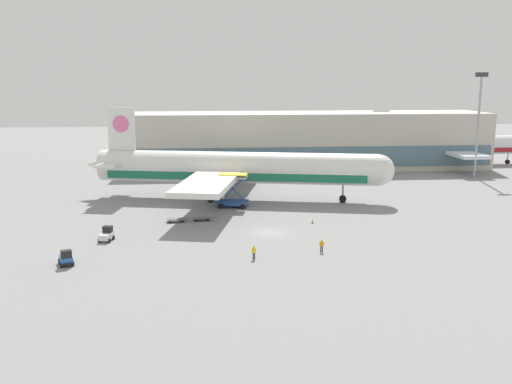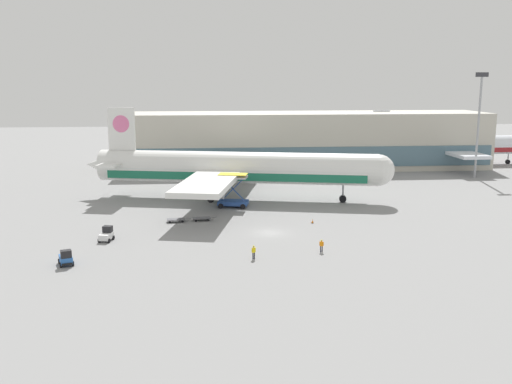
{
  "view_description": "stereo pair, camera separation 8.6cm",
  "coord_description": "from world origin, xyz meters",
  "px_view_note": "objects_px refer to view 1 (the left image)",
  "views": [
    {
      "loc": [
        -9.22,
        -80.27,
        21.99
      ],
      "look_at": [
        -1.08,
        10.96,
        4.0
      ],
      "focal_mm": 40.0,
      "sensor_mm": 36.0,
      "label": 1
    },
    {
      "loc": [
        -9.14,
        -80.27,
        21.99
      ],
      "look_at": [
        -1.08,
        10.96,
        4.0
      ],
      "focal_mm": 40.0,
      "sensor_mm": 36.0,
      "label": 2
    }
  ],
  "objects_px": {
    "airplane_main": "(232,169)",
    "baggage_tug_foreground": "(107,235)",
    "light_mast": "(479,118)",
    "scissor_lift_loader": "(233,195)",
    "ground_crew_near": "(254,251)",
    "traffic_cone_near": "(313,221)",
    "baggage_dolly_second": "(202,218)",
    "baggage_dolly_lead": "(176,220)",
    "ground_crew_far": "(322,245)",
    "airplane_distant": "(446,146)",
    "baggage_tug_mid": "(66,258)"
  },
  "relations": [
    {
      "from": "baggage_tug_mid",
      "to": "ground_crew_near",
      "type": "bearing_deg",
      "value": 71.08
    },
    {
      "from": "light_mast",
      "to": "airplane_main",
      "type": "relative_size",
      "value": 0.41
    },
    {
      "from": "baggage_dolly_second",
      "to": "traffic_cone_near",
      "type": "xyz_separation_m",
      "value": [
        17.31,
        -3.14,
        -0.06
      ]
    },
    {
      "from": "baggage_tug_mid",
      "to": "traffic_cone_near",
      "type": "bearing_deg",
      "value": 98.13
    },
    {
      "from": "airplane_main",
      "to": "baggage_tug_mid",
      "type": "bearing_deg",
      "value": -108.08
    },
    {
      "from": "baggage_tug_foreground",
      "to": "baggage_tug_mid",
      "type": "distance_m",
      "value": 10.91
    },
    {
      "from": "baggage_dolly_lead",
      "to": "traffic_cone_near",
      "type": "height_order",
      "value": "traffic_cone_near"
    },
    {
      "from": "light_mast",
      "to": "baggage_tug_foreground",
      "type": "distance_m",
      "value": 89.3
    },
    {
      "from": "traffic_cone_near",
      "to": "baggage_dolly_second",
      "type": "bearing_deg",
      "value": 169.72
    },
    {
      "from": "airplane_main",
      "to": "baggage_tug_foreground",
      "type": "xyz_separation_m",
      "value": [
        -18.78,
        -26.59,
        -4.96
      ]
    },
    {
      "from": "ground_crew_near",
      "to": "traffic_cone_near",
      "type": "relative_size",
      "value": 2.59
    },
    {
      "from": "airplane_main",
      "to": "scissor_lift_loader",
      "type": "relative_size",
      "value": 9.67
    },
    {
      "from": "airplane_main",
      "to": "ground_crew_near",
      "type": "xyz_separation_m",
      "value": [
        0.95,
        -36.69,
        -4.8
      ]
    },
    {
      "from": "baggage_tug_foreground",
      "to": "airplane_distant",
      "type": "bearing_deg",
      "value": -36.83
    },
    {
      "from": "airplane_main",
      "to": "traffic_cone_near",
      "type": "bearing_deg",
      "value": -46.27
    },
    {
      "from": "baggage_tug_foreground",
      "to": "baggage_dolly_lead",
      "type": "bearing_deg",
      "value": -30.02
    },
    {
      "from": "light_mast",
      "to": "airplane_distant",
      "type": "relative_size",
      "value": 0.48
    },
    {
      "from": "ground_crew_far",
      "to": "traffic_cone_near",
      "type": "distance_m",
      "value": 15.37
    },
    {
      "from": "traffic_cone_near",
      "to": "baggage_tug_mid",
      "type": "bearing_deg",
      "value": -152.05
    },
    {
      "from": "baggage_dolly_lead",
      "to": "traffic_cone_near",
      "type": "distance_m",
      "value": 21.49
    },
    {
      "from": "baggage_tug_foreground",
      "to": "ground_crew_near",
      "type": "relative_size",
      "value": 1.52
    },
    {
      "from": "airplane_distant",
      "to": "baggage_tug_mid",
      "type": "bearing_deg",
      "value": -137.39
    },
    {
      "from": "scissor_lift_loader",
      "to": "baggage_tug_mid",
      "type": "relative_size",
      "value": 2.14
    },
    {
      "from": "airplane_distant",
      "to": "airplane_main",
      "type": "bearing_deg",
      "value": -146.93
    },
    {
      "from": "airplane_main",
      "to": "baggage_tug_foreground",
      "type": "relative_size",
      "value": 21.31
    },
    {
      "from": "scissor_lift_loader",
      "to": "baggage_tug_foreground",
      "type": "height_order",
      "value": "scissor_lift_loader"
    },
    {
      "from": "light_mast",
      "to": "ground_crew_near",
      "type": "distance_m",
      "value": 80.09
    },
    {
      "from": "light_mast",
      "to": "airplane_distant",
      "type": "xyz_separation_m",
      "value": [
        1.6,
        20.16,
        -8.74
      ]
    },
    {
      "from": "light_mast",
      "to": "baggage_tug_foreground",
      "type": "relative_size",
      "value": 8.82
    },
    {
      "from": "baggage_tug_foreground",
      "to": "baggage_dolly_second",
      "type": "xyz_separation_m",
      "value": [
        13.15,
        10.48,
        -0.49
      ]
    },
    {
      "from": "traffic_cone_near",
      "to": "baggage_tug_foreground",
      "type": "bearing_deg",
      "value": -166.44
    },
    {
      "from": "baggage_tug_mid",
      "to": "traffic_cone_near",
      "type": "distance_m",
      "value": 37.99
    },
    {
      "from": "ground_crew_far",
      "to": "baggage_tug_foreground",
      "type": "bearing_deg",
      "value": 11.42
    },
    {
      "from": "baggage_tug_foreground",
      "to": "baggage_tug_mid",
      "type": "bearing_deg",
      "value": 176.02
    },
    {
      "from": "airplane_distant",
      "to": "traffic_cone_near",
      "type": "relative_size",
      "value": 72.45
    },
    {
      "from": "light_mast",
      "to": "traffic_cone_near",
      "type": "xyz_separation_m",
      "value": [
        -44.99,
        -38.66,
        -13.37
      ]
    },
    {
      "from": "baggage_dolly_second",
      "to": "ground_crew_near",
      "type": "xyz_separation_m",
      "value": [
        6.58,
        -20.59,
        0.65
      ]
    },
    {
      "from": "baggage_tug_mid",
      "to": "baggage_dolly_second",
      "type": "relative_size",
      "value": 0.73
    },
    {
      "from": "baggage_dolly_second",
      "to": "ground_crew_near",
      "type": "distance_m",
      "value": 21.62
    },
    {
      "from": "ground_crew_near",
      "to": "scissor_lift_loader",
      "type": "bearing_deg",
      "value": 66.76
    },
    {
      "from": "baggage_tug_foreground",
      "to": "traffic_cone_near",
      "type": "distance_m",
      "value": 31.33
    },
    {
      "from": "light_mast",
      "to": "baggage_dolly_second",
      "type": "bearing_deg",
      "value": -150.31
    },
    {
      "from": "baggage_dolly_second",
      "to": "ground_crew_far",
      "type": "height_order",
      "value": "ground_crew_far"
    },
    {
      "from": "airplane_distant",
      "to": "ground_crew_far",
      "type": "relative_size",
      "value": 29.45
    },
    {
      "from": "baggage_tug_mid",
      "to": "airplane_distant",
      "type": "bearing_deg",
      "value": 113.89
    },
    {
      "from": "light_mast",
      "to": "baggage_dolly_second",
      "type": "height_order",
      "value": "light_mast"
    },
    {
      "from": "baggage_dolly_lead",
      "to": "baggage_dolly_second",
      "type": "relative_size",
      "value": 1.0
    },
    {
      "from": "light_mast",
      "to": "baggage_dolly_lead",
      "type": "bearing_deg",
      "value": -151.46
    },
    {
      "from": "scissor_lift_loader",
      "to": "baggage_tug_foreground",
      "type": "bearing_deg",
      "value": -120.52
    },
    {
      "from": "scissor_lift_loader",
      "to": "baggage_tug_mid",
      "type": "distance_m",
      "value": 37.43
    }
  ]
}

